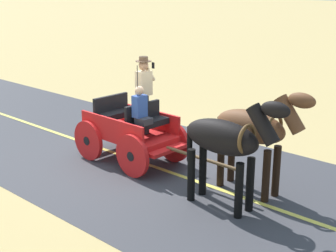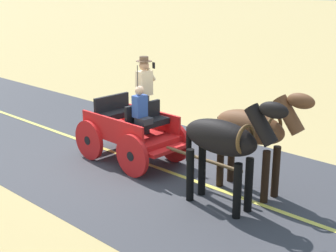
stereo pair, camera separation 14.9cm
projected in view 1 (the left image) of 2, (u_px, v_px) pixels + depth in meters
The scene contains 6 objects.
ground_plane at pixel (138, 161), 11.39m from camera, with size 200.00×200.00×0.00m, color tan.
road_surface at pixel (138, 161), 11.39m from camera, with size 5.90×160.00×0.01m, color #38383D.
road_centre_stripe at pixel (138, 161), 11.39m from camera, with size 0.12×160.00×0.00m, color #DBCC4C.
horse_drawn_carriage at pixel (133, 128), 11.17m from camera, with size 1.45×4.51×2.50m.
horse_near_side at pixel (255, 130), 9.35m from camera, with size 0.60×2.13×2.21m.
horse_off_side at pixel (226, 141), 8.71m from camera, with size 0.58×2.13×2.21m.
Camera 1 is at (7.40, 7.71, 4.09)m, focal length 51.32 mm.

